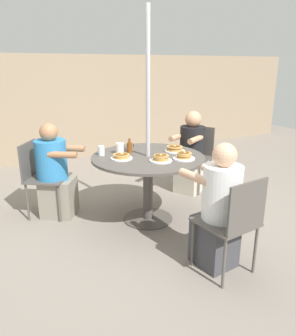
# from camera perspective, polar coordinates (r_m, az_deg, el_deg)

# --- Properties ---
(ground_plane) EXTENTS (12.00, 12.00, 0.00)m
(ground_plane) POSITION_cam_1_polar(r_m,az_deg,el_deg) (3.73, 0.00, -8.84)
(ground_plane) COLOR gray
(back_fence) EXTENTS (10.00, 0.06, 1.84)m
(back_fence) POSITION_cam_1_polar(r_m,az_deg,el_deg) (6.09, -12.84, 10.15)
(back_fence) COLOR gray
(back_fence) RESTS_ON ground
(patio_table) EXTENTS (1.20, 1.20, 0.74)m
(patio_table) POSITION_cam_1_polar(r_m,az_deg,el_deg) (3.51, 0.00, -0.03)
(patio_table) COLOR #4C4742
(patio_table) RESTS_ON ground
(umbrella_pole) EXTENTS (0.04, 0.04, 2.21)m
(umbrella_pole) POSITION_cam_1_polar(r_m,az_deg,el_deg) (3.39, 0.00, 8.09)
(umbrella_pole) COLOR #ADADB2
(umbrella_pole) RESTS_ON ground
(patio_chair_north) EXTENTS (0.59, 0.59, 0.85)m
(patio_chair_north) POSITION_cam_1_polar(r_m,az_deg,el_deg) (3.86, -18.24, -0.90)
(patio_chair_north) COLOR #514C47
(patio_chair_north) RESTS_ON ground
(diner_north) EXTENTS (0.57, 0.54, 1.07)m
(diner_north) POSITION_cam_1_polar(r_m,az_deg,el_deg) (3.80, -15.90, -1.16)
(diner_north) COLOR gray
(diner_north) RESTS_ON ground
(patio_chair_east) EXTENTS (0.46, 0.46, 0.85)m
(patio_chair_east) POSITION_cam_1_polar(r_m,az_deg,el_deg) (2.69, 14.67, -8.73)
(patio_chair_east) COLOR #514C47
(patio_chair_east) RESTS_ON ground
(diner_east) EXTENTS (0.36, 0.53, 1.09)m
(diner_east) POSITION_cam_1_polar(r_m,az_deg,el_deg) (2.79, 12.11, -7.39)
(diner_east) COLOR #3D3D42
(diner_east) RESTS_ON ground
(patio_chair_south) EXTENTS (0.58, 0.58, 0.85)m
(patio_chair_south) POSITION_cam_1_polar(r_m,az_deg,el_deg) (4.56, 8.39, 2.59)
(patio_chair_south) COLOR #514C47
(patio_chair_south) RESTS_ON ground
(diner_south) EXTENTS (0.57, 0.51, 1.09)m
(diner_south) POSITION_cam_1_polar(r_m,az_deg,el_deg) (4.42, 7.47, 2.21)
(diner_south) COLOR beige
(diner_south) RESTS_ON ground
(pancake_plate_a) EXTENTS (0.23, 0.23, 0.06)m
(pancake_plate_a) POSITION_cam_1_polar(r_m,az_deg,el_deg) (3.37, -4.63, 1.96)
(pancake_plate_a) COLOR white
(pancake_plate_a) RESTS_ON patio_table
(pancake_plate_b) EXTENTS (0.23, 0.23, 0.07)m
(pancake_plate_b) POSITION_cam_1_polar(r_m,az_deg,el_deg) (3.66, 4.66, 3.32)
(pancake_plate_b) COLOR white
(pancake_plate_b) RESTS_ON patio_table
(pancake_plate_c) EXTENTS (0.23, 0.23, 0.08)m
(pancake_plate_c) POSITION_cam_1_polar(r_m,az_deg,el_deg) (3.28, 2.26, 1.64)
(pancake_plate_c) COLOR white
(pancake_plate_c) RESTS_ON patio_table
(pancake_plate_d) EXTENTS (0.23, 0.23, 0.08)m
(pancake_plate_d) POSITION_cam_1_polar(r_m,az_deg,el_deg) (3.37, 6.30, 2.04)
(pancake_plate_d) COLOR white
(pancake_plate_d) RESTS_ON patio_table
(syrup_bottle) EXTENTS (0.08, 0.06, 0.16)m
(syrup_bottle) POSITION_cam_1_polar(r_m,az_deg,el_deg) (3.61, -3.20, 3.67)
(syrup_bottle) COLOR brown
(syrup_bottle) RESTS_ON patio_table
(coffee_cup) EXTENTS (0.09, 0.09, 0.12)m
(coffee_cup) POSITION_cam_1_polar(r_m,az_deg,el_deg) (3.56, -4.93, 3.41)
(coffee_cup) COLOR white
(coffee_cup) RESTS_ON patio_table
(drinking_glass_a) EXTENTS (0.07, 0.07, 0.10)m
(drinking_glass_a) POSITION_cam_1_polar(r_m,az_deg,el_deg) (3.52, -8.13, 3.01)
(drinking_glass_a) COLOR silver
(drinking_glass_a) RESTS_ON patio_table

